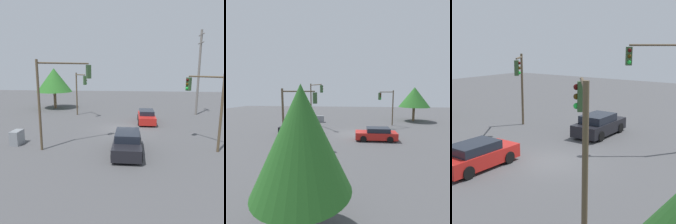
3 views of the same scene
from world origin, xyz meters
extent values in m
plane|color=#4C4C4F|center=(0.00, 0.00, 0.00)|extent=(80.00, 80.00, 0.00)
cube|color=black|center=(6.53, 0.66, 0.59)|extent=(4.57, 1.93, 0.80)
cube|color=black|center=(6.30, 0.66, 1.26)|extent=(2.51, 1.70, 0.53)
cylinder|color=black|center=(7.95, 1.57, 0.35)|extent=(0.70, 0.22, 0.70)
cylinder|color=black|center=(7.95, -0.26, 0.35)|extent=(0.70, 0.22, 0.70)
cylinder|color=black|center=(5.11, 1.57, 0.35)|extent=(0.70, 0.22, 0.70)
cylinder|color=black|center=(5.11, -0.26, 0.35)|extent=(0.70, 0.22, 0.70)
cube|color=red|center=(-2.84, 2.56, 0.56)|extent=(4.45, 1.80, 0.75)
cube|color=black|center=(-3.06, 2.56, 1.18)|extent=(2.45, 1.59, 0.47)
cylinder|color=black|center=(-1.46, 3.41, 0.34)|extent=(0.67, 0.22, 0.67)
cylinder|color=black|center=(-1.46, 1.70, 0.34)|extent=(0.67, 0.22, 0.67)
cylinder|color=black|center=(-4.22, 3.41, 0.34)|extent=(0.67, 0.22, 0.67)
cylinder|color=black|center=(-4.22, 1.70, 0.34)|extent=(0.67, 0.22, 0.67)
cylinder|color=brown|center=(-6.39, -6.29, 2.76)|extent=(0.18, 0.18, 5.52)
cylinder|color=brown|center=(-5.26, -5.49, 5.27)|extent=(2.33, 1.71, 0.12)
cube|color=#2D4C28|center=(-4.13, -4.68, 4.64)|extent=(0.44, 0.43, 1.05)
sphere|color=#360503|center=(-4.23, -4.54, 4.98)|extent=(0.22, 0.22, 0.22)
sphere|color=#392605|center=(-4.23, -4.54, 4.64)|extent=(0.22, 0.22, 0.22)
sphere|color=green|center=(-4.23, -4.54, 4.31)|extent=(0.22, 0.22, 0.22)
cylinder|color=brown|center=(6.51, -5.69, 3.29)|extent=(0.18, 0.18, 6.58)
cylinder|color=brown|center=(5.35, -4.10, 6.33)|extent=(2.42, 3.24, 0.12)
cube|color=#2D4C28|center=(4.18, -2.52, 5.71)|extent=(0.43, 0.44, 1.05)
sphere|color=#360503|center=(4.04, -2.62, 6.04)|extent=(0.22, 0.22, 0.22)
sphere|color=#392605|center=(4.04, -2.62, 5.71)|extent=(0.22, 0.22, 0.22)
sphere|color=green|center=(4.04, -2.62, 5.37)|extent=(0.22, 0.22, 0.22)
cylinder|color=brown|center=(5.67, 7.21, 2.80)|extent=(0.18, 0.18, 5.61)
cylinder|color=brown|center=(4.46, 6.33, 5.36)|extent=(2.49, 1.87, 0.12)
cube|color=#2D4C28|center=(3.25, 5.44, 4.73)|extent=(0.44, 0.43, 1.05)
sphere|color=#360503|center=(3.35, 5.30, 5.07)|extent=(0.22, 0.22, 0.22)
sphere|color=#392605|center=(3.35, 5.30, 4.73)|extent=(0.22, 0.22, 0.22)
sphere|color=green|center=(3.35, 5.30, 4.39)|extent=(0.22, 0.22, 0.22)
cylinder|color=slate|center=(-8.02, 9.39, 5.39)|extent=(0.28, 0.28, 10.78)
cylinder|color=slate|center=(-8.02, 9.39, 10.18)|extent=(2.20, 0.12, 0.12)
cylinder|color=slate|center=(-8.02, 9.39, 9.18)|extent=(2.20, 0.12, 0.12)
cube|color=gray|center=(5.52, -8.13, 0.56)|extent=(1.18, 0.68, 1.13)
cylinder|color=brown|center=(-11.08, -10.97, 1.28)|extent=(0.42, 0.42, 2.56)
cone|color=#286623|center=(-11.08, -10.97, 4.34)|extent=(5.33, 5.33, 3.56)
camera|label=1|loc=(21.38, 0.98, 5.84)|focal=35.00mm
camera|label=2|loc=(-0.57, 21.64, 5.34)|focal=28.00mm
camera|label=3|loc=(-14.12, -11.14, 6.54)|focal=55.00mm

